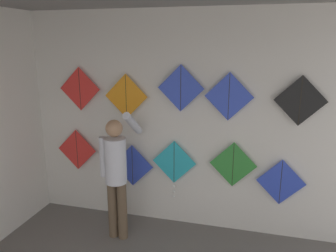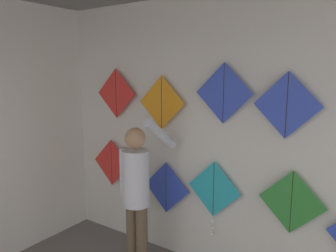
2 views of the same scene
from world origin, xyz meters
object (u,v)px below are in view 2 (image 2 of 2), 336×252
object	(u,v)px
kite_3	(291,202)
kite_5	(116,93)
kite_0	(112,163)
kite_1	(166,188)
kite_6	(162,103)
kite_2	(214,193)
kite_8	(287,105)
shopkeeper	(137,188)
kite_7	(224,93)

from	to	relation	value
kite_3	kite_5	world-z (taller)	kite_5
kite_0	kite_1	bearing A→B (deg)	0.00
kite_0	kite_5	distance (m)	0.87
kite_3	kite_6	distance (m)	1.61
kite_2	kite_8	xyz separation A→B (m)	(0.66, 0.00, 0.93)
kite_6	kite_8	bearing A→B (deg)	0.00
kite_0	kite_5	xyz separation A→B (m)	(0.11, 0.00, 0.86)
kite_1	kite_5	world-z (taller)	kite_5
kite_2	kite_1	bearing A→B (deg)	179.91
kite_5	kite_8	world-z (taller)	kite_5
kite_1	kite_5	distance (m)	1.24
kite_2	shopkeeper	bearing A→B (deg)	-141.54
kite_0	kite_7	bearing A→B (deg)	0.00
kite_1	shopkeeper	bearing A→B (deg)	-92.58
kite_1	kite_3	bearing A→B (deg)	0.00
shopkeeper	kite_5	bearing A→B (deg)	148.55
kite_2	kite_5	distance (m)	1.61
shopkeeper	kite_5	distance (m)	1.22
kite_0	kite_8	world-z (taller)	kite_8
kite_0	kite_5	bearing A→B (deg)	0.00
shopkeeper	kite_3	world-z (taller)	shopkeeper
kite_8	kite_1	bearing A→B (deg)	180.00
kite_0	kite_2	xyz separation A→B (m)	(1.41, -0.00, -0.09)
shopkeeper	kite_2	xyz separation A→B (m)	(0.60, 0.48, -0.07)
kite_8	kite_7	bearing A→B (deg)	180.00
kite_5	kite_7	size ratio (longest dim) A/B	1.00
kite_1	kite_8	world-z (taller)	kite_8
kite_2	kite_6	size ratio (longest dim) A/B	1.36
kite_5	kite_7	distance (m)	1.38
kite_2	kite_6	distance (m)	1.08
kite_3	kite_5	bearing A→B (deg)	180.00
kite_1	kite_8	size ratio (longest dim) A/B	1.00
shopkeeper	kite_1	distance (m)	0.50
kite_3	kite_5	xyz separation A→B (m)	(-2.05, 0.00, 0.87)
kite_5	kite_2	bearing A→B (deg)	-0.04
kite_5	kite_8	xyz separation A→B (m)	(1.96, 0.00, -0.02)
kite_3	kite_6	size ratio (longest dim) A/B	1.00
kite_6	kite_5	bearing A→B (deg)	180.00
kite_0	kite_8	bearing A→B (deg)	0.00
kite_0	kite_5	world-z (taller)	kite_5
kite_7	kite_1	bearing A→B (deg)	180.00
kite_6	kite_7	world-z (taller)	kite_7
shopkeeper	kite_8	world-z (taller)	kite_8
kite_0	kite_3	bearing A→B (deg)	0.00
kite_6	kite_2	bearing A→B (deg)	-0.08
kite_0	kite_6	bearing A→B (deg)	0.00
kite_2	kite_5	world-z (taller)	kite_5
kite_7	kite_3	bearing A→B (deg)	0.00
kite_5	kite_7	world-z (taller)	kite_7
shopkeeper	kite_1	world-z (taller)	shopkeeper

